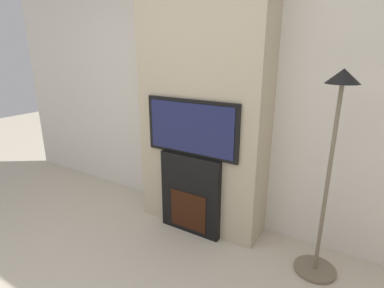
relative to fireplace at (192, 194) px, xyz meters
The scene contains 5 objects.
wall_back 1.04m from the fireplace, 90.00° to the left, with size 6.00×0.06×2.70m.
chimney_breast 0.98m from the fireplace, 90.00° to the left, with size 1.24×0.38×2.70m.
fireplace is the anchor object (origin of this frame).
television 0.66m from the fireplace, 90.00° to the right, with size 0.93×0.07×0.52m.
floor_lamp 1.31m from the fireplace, ahead, with size 0.33×0.33×1.60m.
Camera 1 is at (1.37, -0.61, 1.72)m, focal length 28.00 mm.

